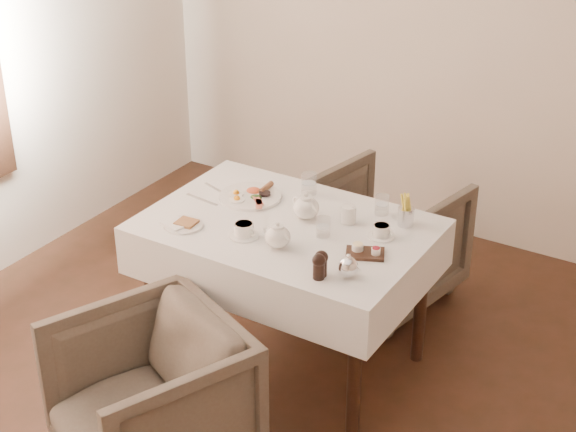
{
  "coord_description": "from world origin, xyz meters",
  "views": [
    {
      "loc": [
        1.44,
        -2.16,
        2.63
      ],
      "look_at": [
        -0.37,
        0.79,
        0.82
      ],
      "focal_mm": 55.0,
      "sensor_mm": 36.0,
      "label": 1
    }
  ],
  "objects_px": {
    "armchair_far": "(380,239)",
    "breakfast_plate": "(251,195)",
    "armchair_near": "(150,397)",
    "teapot_centre": "(306,206)",
    "table": "(287,246)"
  },
  "relations": [
    {
      "from": "breakfast_plate",
      "to": "teapot_centre",
      "type": "distance_m",
      "value": 0.34
    },
    {
      "from": "armchair_far",
      "to": "teapot_centre",
      "type": "relative_size",
      "value": 4.45
    },
    {
      "from": "armchair_far",
      "to": "teapot_centre",
      "type": "bearing_deg",
      "value": 95.57
    },
    {
      "from": "table",
      "to": "breakfast_plate",
      "type": "bearing_deg",
      "value": 153.85
    },
    {
      "from": "armchair_near",
      "to": "teapot_centre",
      "type": "bearing_deg",
      "value": 104.01
    },
    {
      "from": "armchair_near",
      "to": "armchair_far",
      "type": "height_order",
      "value": "armchair_far"
    },
    {
      "from": "armchair_far",
      "to": "breakfast_plate",
      "type": "distance_m",
      "value": 0.86
    },
    {
      "from": "armchair_far",
      "to": "teapot_centre",
      "type": "xyz_separation_m",
      "value": [
        -0.06,
        -0.69,
        0.48
      ]
    },
    {
      "from": "table",
      "to": "breakfast_plate",
      "type": "xyz_separation_m",
      "value": [
        -0.29,
        0.14,
        0.13
      ]
    },
    {
      "from": "armchair_far",
      "to": "breakfast_plate",
      "type": "relative_size",
      "value": 2.47
    },
    {
      "from": "armchair_near",
      "to": "teapot_centre",
      "type": "relative_size",
      "value": 4.25
    },
    {
      "from": "armchair_near",
      "to": "breakfast_plate",
      "type": "relative_size",
      "value": 2.36
    },
    {
      "from": "armchair_near",
      "to": "table",
      "type": "bearing_deg",
      "value": 106.21
    },
    {
      "from": "armchair_near",
      "to": "armchair_far",
      "type": "bearing_deg",
      "value": 105.88
    },
    {
      "from": "armchair_near",
      "to": "armchair_far",
      "type": "xyz_separation_m",
      "value": [
        0.23,
        1.65,
        0.02
      ]
    }
  ]
}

